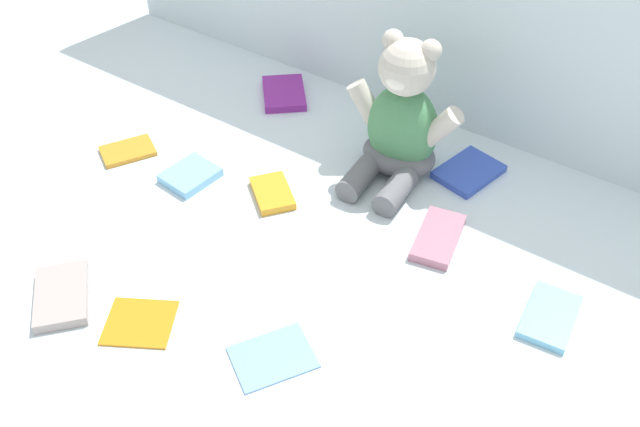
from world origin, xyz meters
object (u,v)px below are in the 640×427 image
at_px(book_case_0, 550,316).
at_px(book_case_2, 128,151).
at_px(book_case_1, 284,93).
at_px(book_case_8, 140,322).
at_px(book_case_9, 190,175).
at_px(book_case_6, 273,356).
at_px(book_case_4, 272,193).
at_px(book_case_3, 62,296).
at_px(book_case_7, 438,237).
at_px(teddy_bear, 401,125).
at_px(book_case_5, 469,172).

xyz_separation_m(book_case_0, book_case_2, (-0.90, -0.07, -0.00)).
xyz_separation_m(book_case_1, book_case_8, (0.20, -0.67, -0.00)).
xyz_separation_m(book_case_2, book_case_9, (0.17, 0.01, 0.00)).
distance_m(book_case_6, book_case_8, 0.23).
bearing_deg(book_case_4, book_case_3, 20.75).
relative_size(book_case_7, book_case_9, 1.35).
xyz_separation_m(book_case_3, book_case_4, (0.13, 0.41, -0.00)).
bearing_deg(book_case_4, book_case_9, -34.70).
distance_m(book_case_1, book_case_4, 0.35).
xyz_separation_m(book_case_3, book_case_7, (0.46, 0.48, -0.00)).
distance_m(book_case_0, book_case_9, 0.73).
height_order(teddy_bear, book_case_7, teddy_bear).
height_order(book_case_1, book_case_9, same).
xyz_separation_m(book_case_2, book_case_6, (0.57, -0.25, -0.00)).
distance_m(teddy_bear, book_case_2, 0.58).
distance_m(book_case_5, book_case_7, 0.21).
xyz_separation_m(book_case_4, book_case_9, (-0.17, -0.05, 0.00)).
height_order(book_case_2, book_case_7, book_case_7).
relative_size(book_case_0, book_case_2, 1.16).
xyz_separation_m(teddy_bear, book_case_9, (-0.33, -0.26, -0.10)).
bearing_deg(book_case_9, book_case_4, -157.29).
xyz_separation_m(teddy_bear, book_case_4, (-0.16, -0.21, -0.10)).
xyz_separation_m(book_case_2, book_case_5, (0.63, 0.34, 0.00)).
relative_size(teddy_bear, book_case_8, 2.69).
bearing_deg(book_case_1, teddy_bear, -54.14).
xyz_separation_m(teddy_bear, book_case_0, (0.40, -0.20, -0.10)).
distance_m(book_case_0, book_case_8, 0.67).
bearing_deg(book_case_6, book_case_2, 8.66).
bearing_deg(book_case_1, book_case_3, -125.81).
relative_size(book_case_0, book_case_5, 0.96).
bearing_deg(book_case_5, book_case_4, 56.67).
relative_size(book_case_4, book_case_6, 0.85).
bearing_deg(book_case_9, book_case_2, 9.44).
bearing_deg(book_case_6, book_case_9, -0.49).
bearing_deg(book_case_8, book_case_5, -52.87).
relative_size(teddy_bear, book_case_1, 2.19).
height_order(book_case_6, book_case_9, book_case_9).
bearing_deg(book_case_1, book_case_9, -126.86).
distance_m(book_case_0, book_case_3, 0.81).
xyz_separation_m(book_case_0, book_case_6, (-0.33, -0.32, -0.00)).
bearing_deg(book_case_9, book_case_5, -138.36).
distance_m(book_case_4, book_case_7, 0.33).
relative_size(book_case_4, book_case_7, 0.76).
bearing_deg(book_case_0, teddy_bear, 147.46).
bearing_deg(book_case_4, book_case_2, -41.17).
bearing_deg(book_case_0, book_case_2, 178.64).
height_order(book_case_0, book_case_8, book_case_0).
relative_size(book_case_6, book_case_9, 1.22).
distance_m(book_case_0, book_case_5, 0.38).
height_order(book_case_0, book_case_7, book_case_7).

